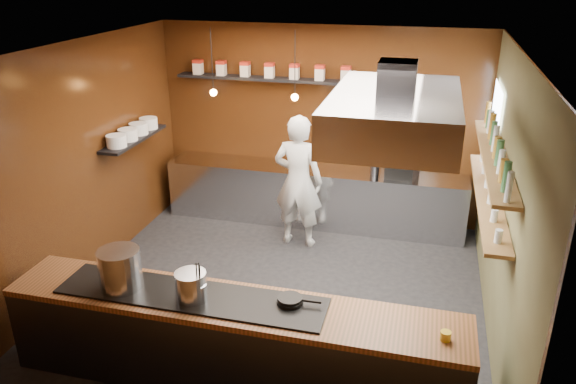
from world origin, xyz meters
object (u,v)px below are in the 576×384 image
(extractor_hood, at_px, (395,113))
(stockpot_large, at_px, (120,269))
(chef, at_px, (298,181))
(espresso_machine, at_px, (403,164))
(stockpot_small, at_px, (191,286))

(extractor_hood, height_order, stockpot_large, extractor_hood)
(stockpot_large, bearing_deg, chef, 71.57)
(chef, bearing_deg, stockpot_large, 75.40)
(espresso_machine, bearing_deg, stockpot_small, -101.88)
(stockpot_large, distance_m, stockpot_small, 0.74)
(stockpot_small, relative_size, espresso_machine, 0.70)
(stockpot_small, distance_m, espresso_machine, 4.15)
(extractor_hood, xyz_separation_m, chef, (-1.38, 1.83, -1.54))
(stockpot_small, bearing_deg, stockpot_large, 178.03)
(stockpot_large, bearing_deg, extractor_hood, 27.28)
(espresso_machine, xyz_separation_m, chef, (-1.40, -0.71, -0.14))
(espresso_machine, height_order, chef, chef)
(chef, bearing_deg, extractor_hood, 130.82)
(stockpot_large, relative_size, chef, 0.21)
(extractor_hood, height_order, chef, extractor_hood)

